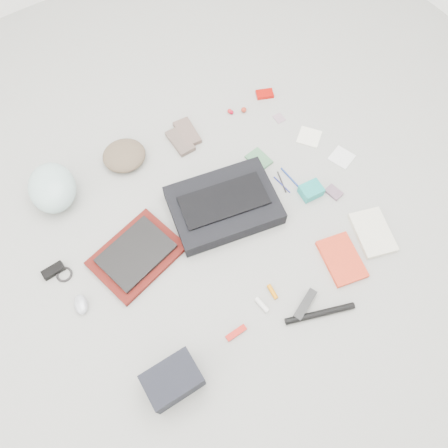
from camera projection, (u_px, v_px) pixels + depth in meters
ground_plane at (224, 229)px, 2.08m from camera, size 4.00×4.00×0.00m
messenger_bag at (224, 205)px, 2.09m from camera, size 0.57×0.46×0.08m
bag_flap at (224, 200)px, 2.05m from camera, size 0.44×0.27×0.01m
laptop_sleeve at (137, 255)px, 2.00m from camera, size 0.44×0.37×0.03m
laptop at (136, 253)px, 1.98m from camera, size 0.35×0.29×0.02m
bike_helmet at (52, 188)px, 2.08m from camera, size 0.28×0.32×0.17m
beanie at (124, 155)px, 2.22m from camera, size 0.27×0.26×0.08m
mitten_left at (180, 141)px, 2.29m from camera, size 0.09×0.17×0.03m
mitten_right at (187, 132)px, 2.32m from camera, size 0.11×0.19×0.03m
power_brick at (53, 271)px, 1.97m from camera, size 0.10×0.05×0.03m
cable_coil at (64, 274)px, 1.97m from camera, size 0.09×0.09×0.01m
mouse at (81, 304)px, 1.90m from camera, size 0.08×0.10×0.04m
camera_bag at (173, 380)px, 1.71m from camera, size 0.22×0.16×0.14m
multitool at (236, 333)px, 1.85m from camera, size 0.10×0.03×0.01m
toiletry_tube_white at (262, 305)px, 1.90m from camera, size 0.03×0.08×0.02m
toiletry_tube_orange at (272, 292)px, 1.93m from camera, size 0.03×0.07×0.02m
u_lock at (305, 305)px, 1.90m from camera, size 0.15×0.09×0.03m
bike_pump at (320, 314)px, 1.88m from camera, size 0.30×0.14×0.03m
book_red at (342, 259)px, 2.00m from camera, size 0.21×0.27×0.02m
book_white at (373, 232)px, 2.06m from camera, size 0.22×0.27×0.02m
notepad at (259, 159)px, 2.25m from camera, size 0.10×0.13×0.01m
pen_blue at (282, 185)px, 2.18m from camera, size 0.02×0.12×0.01m
pen_black at (282, 182)px, 2.19m from camera, size 0.05×0.12×0.01m
pen_navy at (291, 179)px, 2.20m from camera, size 0.01×0.16×0.01m
accordion_wallet at (311, 191)px, 2.14m from camera, size 0.11×0.09×0.05m
card_deck at (334, 192)px, 2.16m from camera, size 0.07×0.09×0.02m
napkin_top at (309, 137)px, 2.32m from camera, size 0.16×0.16×0.01m
napkin_bottom at (342, 157)px, 2.26m from camera, size 0.14×0.14×0.01m
lollipop_a at (230, 111)px, 2.38m from camera, size 0.03×0.03×0.02m
lollipop_b at (231, 112)px, 2.38m from camera, size 0.02×0.02×0.02m
lollipop_c at (244, 110)px, 2.38m from camera, size 0.04×0.04×0.03m
altoids_tin at (265, 94)px, 2.44m from camera, size 0.11×0.09×0.02m
stamp_sheet at (279, 118)px, 2.37m from camera, size 0.05×0.06×0.00m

